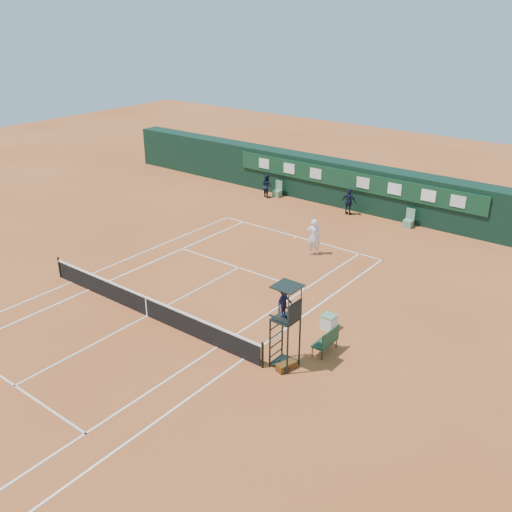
{
  "coord_description": "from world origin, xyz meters",
  "views": [
    {
      "loc": [
        17.28,
        -14.46,
        12.61
      ],
      "look_at": [
        1.45,
        6.0,
        1.2
      ],
      "focal_mm": 40.0,
      "sensor_mm": 36.0,
      "label": 1
    }
  ],
  "objects": [
    {
      "name": "player",
      "position": [
        2.11,
        10.28,
        1.03
      ],
      "size": [
        0.9,
        0.83,
        2.06
      ],
      "primitive_type": "imported",
      "rotation": [
        0.0,
        0.0,
        3.73
      ],
      "color": "white",
      "rests_on": "ground"
    },
    {
      "name": "player_bench",
      "position": [
        7.81,
        2.35,
        0.6
      ],
      "size": [
        0.56,
        1.2,
        1.1
      ],
      "color": "#183C22",
      "rests_on": "ground"
    },
    {
      "name": "court_lines",
      "position": [
        0.0,
        0.0,
        0.01
      ],
      "size": [
        11.05,
        23.85,
        0.01
      ],
      "color": "silver",
      "rests_on": "ground"
    },
    {
      "name": "tennis_net",
      "position": [
        0.0,
        0.0,
        0.51
      ],
      "size": [
        12.9,
        0.1,
        1.1
      ],
      "color": "black",
      "rests_on": "ground"
    },
    {
      "name": "back_wall",
      "position": [
        0.0,
        18.74,
        1.51
      ],
      "size": [
        40.0,
        1.65,
        3.0
      ],
      "color": "black",
      "rests_on": "ground"
    },
    {
      "name": "tennis_bag",
      "position": [
        7.2,
        0.45,
        0.15
      ],
      "size": [
        0.56,
        0.87,
        0.3
      ],
      "primitive_type": "cube",
      "rotation": [
        0.0,
        0.0,
        -0.28
      ],
      "color": "black",
      "rests_on": "ground"
    },
    {
      "name": "ground",
      "position": [
        0.0,
        0.0,
        0.0
      ],
      "size": [
        90.0,
        90.0,
        0.0
      ],
      "primitive_type": "plane",
      "color": "#B95C2B",
      "rests_on": "ground"
    },
    {
      "name": "linesman_chair_right",
      "position": [
        4.5,
        17.48,
        0.32
      ],
      "size": [
        0.55,
        0.5,
        1.15
      ],
      "color": "#5D8E6C",
      "rests_on": "ground"
    },
    {
      "name": "ball_kid_left",
      "position": [
        -6.04,
        16.95,
        0.82
      ],
      "size": [
        0.97,
        0.86,
        1.65
      ],
      "primitive_type": "imported",
      "rotation": [
        0.0,
        0.0,
        2.8
      ],
      "color": "black",
      "rests_on": "ground"
    },
    {
      "name": "ball_kid_right",
      "position": [
        0.42,
        17.22,
        0.87
      ],
      "size": [
        1.04,
        0.48,
        1.73
      ],
      "primitive_type": "imported",
      "rotation": [
        0.0,
        0.0,
        3.2
      ],
      "color": "black",
      "rests_on": "ground"
    },
    {
      "name": "cooler",
      "position": [
        6.9,
        4.0,
        0.33
      ],
      "size": [
        0.57,
        0.57,
        0.65
      ],
      "color": "silver",
      "rests_on": "ground"
    },
    {
      "name": "tennis_ball",
      "position": [
        2.21,
        11.18,
        0.03
      ],
      "size": [
        0.07,
        0.07,
        0.07
      ],
      "primitive_type": "sphere",
      "color": "#AECA2E",
      "rests_on": "ground"
    },
    {
      "name": "umpire_chair",
      "position": [
        6.97,
        0.62,
        2.46
      ],
      "size": [
        0.96,
        0.95,
        3.42
      ],
      "color": "black",
      "rests_on": "ground"
    },
    {
      "name": "linesman_chair_left",
      "position": [
        -5.5,
        17.48,
        0.32
      ],
      "size": [
        0.55,
        0.5,
        1.15
      ],
      "color": "#5B8B65",
      "rests_on": "ground"
    }
  ]
}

